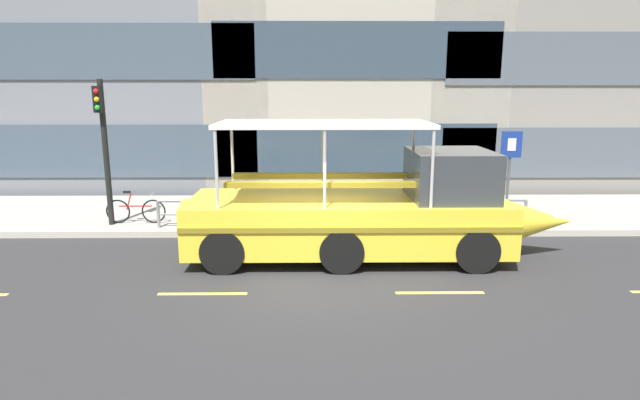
{
  "coord_description": "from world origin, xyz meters",
  "views": [
    {
      "loc": [
        -0.14,
        -10.91,
        4.04
      ],
      "look_at": [
        0.0,
        1.91,
        1.3
      ],
      "focal_mm": 29.21,
      "sensor_mm": 36.0,
      "label": 1
    }
  ],
  "objects_px": {
    "parking_sign": "(510,161)",
    "duck_tour_boat": "(370,213)",
    "leaned_bicycle": "(136,211)",
    "traffic_light_pole": "(104,138)",
    "pedestrian_near_bow": "(468,185)"
  },
  "relations": [
    {
      "from": "parking_sign",
      "to": "traffic_light_pole",
      "type": "bearing_deg",
      "value": -178.55
    },
    {
      "from": "traffic_light_pole",
      "to": "duck_tour_boat",
      "type": "distance_m",
      "value": 7.82
    },
    {
      "from": "duck_tour_boat",
      "to": "pedestrian_near_bow",
      "type": "relative_size",
      "value": 5.65
    },
    {
      "from": "traffic_light_pole",
      "to": "pedestrian_near_bow",
      "type": "relative_size",
      "value": 2.47
    },
    {
      "from": "leaned_bicycle",
      "to": "pedestrian_near_bow",
      "type": "bearing_deg",
      "value": 2.95
    },
    {
      "from": "parking_sign",
      "to": "pedestrian_near_bow",
      "type": "xyz_separation_m",
      "value": [
        -1.07,
        0.41,
        -0.8
      ]
    },
    {
      "from": "traffic_light_pole",
      "to": "pedestrian_near_bow",
      "type": "distance_m",
      "value": 10.67
    },
    {
      "from": "pedestrian_near_bow",
      "to": "parking_sign",
      "type": "bearing_deg",
      "value": -21.0
    },
    {
      "from": "traffic_light_pole",
      "to": "parking_sign",
      "type": "bearing_deg",
      "value": 1.45
    },
    {
      "from": "parking_sign",
      "to": "duck_tour_boat",
      "type": "height_order",
      "value": "duck_tour_boat"
    },
    {
      "from": "parking_sign",
      "to": "pedestrian_near_bow",
      "type": "height_order",
      "value": "parking_sign"
    },
    {
      "from": "leaned_bicycle",
      "to": "duck_tour_boat",
      "type": "height_order",
      "value": "duck_tour_boat"
    },
    {
      "from": "traffic_light_pole",
      "to": "pedestrian_near_bow",
      "type": "height_order",
      "value": "traffic_light_pole"
    },
    {
      "from": "parking_sign",
      "to": "leaned_bicycle",
      "type": "xyz_separation_m",
      "value": [
        -10.94,
        -0.1,
        -1.44
      ]
    },
    {
      "from": "traffic_light_pole",
      "to": "parking_sign",
      "type": "height_order",
      "value": "traffic_light_pole"
    }
  ]
}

